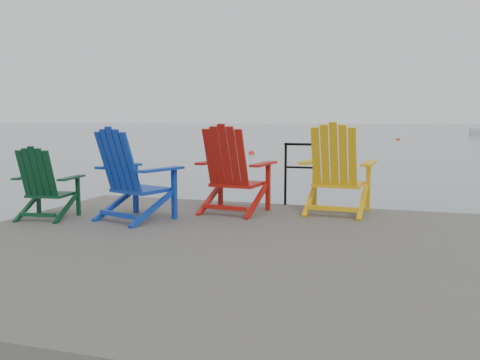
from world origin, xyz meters
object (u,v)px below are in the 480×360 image
(chair_red, at_px, (233,170))
(buoy_b, at_px, (251,154))
(buoy_a, at_px, (325,164))
(chair_blue, at_px, (132,175))
(buoy_d, at_px, (398,140))
(handrail, at_px, (301,168))
(chair_green, at_px, (45,183))
(chair_yellow, at_px, (337,170))

(chair_red, relative_size, buoy_b, 3.58)
(chair_red, bearing_deg, buoy_a, 98.76)
(chair_blue, xyz_separation_m, buoy_d, (3.03, 39.22, -1.06))
(handrail, xyz_separation_m, chair_green, (-2.83, -1.92, -0.09))
(chair_green, height_order, buoy_a, chair_green)
(handrail, height_order, chair_red, chair_red)
(chair_yellow, xyz_separation_m, buoy_d, (0.71, 38.05, -1.08))
(chair_blue, bearing_deg, buoy_d, 104.31)
(chair_red, height_order, buoy_d, chair_red)
(chair_yellow, distance_m, buoy_d, 38.07)
(buoy_d, bearing_deg, handrail, -91.94)
(buoy_a, height_order, buoy_d, buoy_d)
(handrail, distance_m, chair_green, 3.42)
(buoy_b, distance_m, buoy_d, 21.26)
(chair_blue, xyz_separation_m, chair_red, (1.02, 0.83, 0.01))
(chair_green, distance_m, buoy_d, 39.69)
(buoy_a, distance_m, buoy_b, 6.50)
(handrail, xyz_separation_m, chair_blue, (-1.76, -1.67, 0.02))
(chair_green, bearing_deg, chair_blue, 5.39)
(buoy_a, relative_size, buoy_b, 1.06)
(chair_red, distance_m, buoy_d, 38.46)
(buoy_a, relative_size, buoy_d, 0.91)
(chair_green, relative_size, buoy_d, 2.40)
(buoy_b, bearing_deg, chair_green, -81.40)
(buoy_a, bearing_deg, chair_red, -87.28)
(chair_red, bearing_deg, buoy_b, 111.38)
(chair_blue, distance_m, buoy_a, 14.39)
(chair_yellow, height_order, buoy_a, chair_yellow)
(chair_green, height_order, buoy_b, chair_green)
(chair_green, relative_size, chair_red, 0.78)
(chair_green, relative_size, buoy_b, 2.79)
(chair_green, distance_m, chair_yellow, 3.69)
(chair_blue, bearing_deg, buoy_a, 107.24)
(chair_yellow, bearing_deg, buoy_b, 112.25)
(handrail, distance_m, chair_yellow, 0.76)
(chair_blue, bearing_deg, buoy_b, 120.55)
(handrail, bearing_deg, buoy_b, 108.25)
(chair_blue, relative_size, chair_yellow, 0.96)
(chair_green, xyz_separation_m, buoy_a, (1.45, 14.60, -0.95))
(chair_yellow, bearing_deg, chair_green, -154.56)
(handrail, height_order, chair_blue, chair_blue)
(buoy_b, bearing_deg, buoy_a, -47.65)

